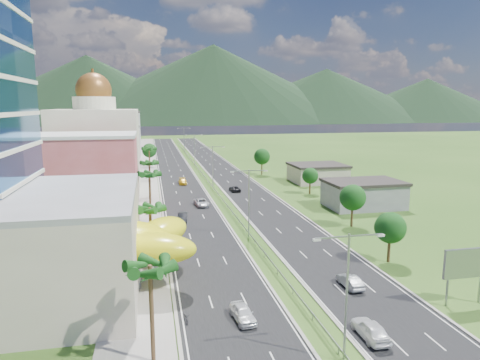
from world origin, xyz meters
TOP-DOWN VIEW (x-y plane):
  - ground at (0.00, 0.00)m, footprint 500.00×500.00m
  - road_left at (-7.50, 90.00)m, footprint 11.00×260.00m
  - road_right at (7.50, 90.00)m, footprint 11.00×260.00m
  - sidewalk_left at (-17.00, 90.00)m, footprint 7.00×260.00m
  - median_guardrail at (0.00, 71.99)m, footprint 0.10×216.06m
  - streetlight_median_a at (0.00, -25.00)m, footprint 6.04×0.25m
  - streetlight_median_b at (0.00, 10.00)m, footprint 6.04×0.25m
  - streetlight_median_c at (0.00, 50.00)m, footprint 6.04×0.25m
  - streetlight_median_d at (0.00, 95.00)m, footprint 6.04×0.25m
  - streetlight_median_e at (0.00, 140.00)m, footprint 6.04×0.25m
  - lime_canopy at (-20.00, -4.00)m, footprint 18.00×15.00m
  - pink_shophouse at (-28.00, 32.00)m, footprint 20.00×15.00m
  - domed_building at (-28.00, 55.00)m, footprint 20.00×20.00m
  - midrise_grey at (-27.00, 80.00)m, footprint 16.00×15.00m
  - midrise_beige at (-27.00, 102.00)m, footprint 16.00×15.00m
  - midrise_white at (-27.00, 125.00)m, footprint 16.00×15.00m
  - billboard at (17.00, -18.00)m, footprint 5.20×0.35m
  - shed_near at (28.00, 25.00)m, footprint 15.00×10.00m
  - shed_far at (30.00, 55.00)m, footprint 14.00×12.00m
  - palm_tree_a at (-15.50, -22.00)m, footprint 3.60×3.60m
  - palm_tree_b at (-15.50, 2.00)m, footprint 3.60×3.60m
  - palm_tree_c at (-15.50, 22.00)m, footprint 3.60×3.60m
  - palm_tree_d at (-15.50, 45.00)m, footprint 3.60×3.60m
  - palm_tree_e at (-15.50, 70.00)m, footprint 3.60×3.60m
  - leafy_tree_lfar at (-15.50, 95.00)m, footprint 4.90×4.90m
  - leafy_tree_ra at (16.00, -5.00)m, footprint 4.20×4.20m
  - leafy_tree_rb at (19.00, 12.00)m, footprint 4.55×4.55m
  - leafy_tree_rc at (22.00, 40.00)m, footprint 3.85×3.85m
  - leafy_tree_rd at (18.00, 70.00)m, footprint 4.90×4.90m
  - mountain_ridge at (60.00, 450.00)m, footprint 860.00×140.00m
  - car_white_near_left at (-6.77, -16.62)m, footprint 2.24×4.55m
  - car_dark_left at (-9.84, 21.12)m, footprint 2.14×4.96m
  - car_silver_mid_left at (-4.99, 32.59)m, footprint 3.09×5.75m
  - car_yellow_far_left at (-6.93, 58.89)m, footprint 2.14×5.14m
  - car_white_near_right at (3.95, -22.18)m, footprint 1.97×4.89m
  - car_silver_right at (7.12, -11.56)m, footprint 1.71×4.45m
  - car_dark_far_right at (4.91, 46.44)m, footprint 2.31×4.74m
  - motorcycle at (-12.30, -15.77)m, footprint 0.80×1.83m

SIDE VIEW (x-z plane):
  - ground at x=0.00m, z-range 0.00..0.00m
  - mountain_ridge at x=60.00m, z-range -45.00..45.00m
  - road_left at x=-7.50m, z-range 0.00..0.04m
  - road_right at x=7.50m, z-range 0.00..0.04m
  - sidewalk_left at x=-17.00m, z-range 0.00..0.12m
  - motorcycle at x=-12.30m, z-range 0.04..1.17m
  - median_guardrail at x=0.00m, z-range 0.24..1.00m
  - car_dark_far_right at x=4.91m, z-range 0.04..1.34m
  - car_silver_right at x=7.12m, z-range 0.04..1.49m
  - car_yellow_far_left at x=-6.93m, z-range 0.04..1.52m
  - car_white_near_left at x=-6.77m, z-range 0.04..1.53m
  - car_silver_mid_left at x=-4.99m, z-range 0.04..1.57m
  - car_dark_left at x=-9.84m, z-range 0.04..1.63m
  - car_white_near_right at x=3.95m, z-range 0.04..1.70m
  - shed_far at x=30.00m, z-range 0.00..4.40m
  - shed_near at x=28.00m, z-range 0.00..5.00m
  - leafy_tree_rc at x=22.00m, z-range 1.21..7.54m
  - billboard at x=17.00m, z-range 1.32..7.52m
  - leafy_tree_ra at x=16.00m, z-range 1.33..8.23m
  - lime_canopy at x=-20.00m, z-range 1.29..8.69m
  - leafy_tree_rb at x=19.00m, z-range 1.44..8.92m
  - leafy_tree_lfar at x=-15.50m, z-range 1.55..9.60m
  - leafy_tree_rd at x=18.00m, z-range 1.55..9.60m
  - midrise_beige at x=-27.00m, z-range 0.00..13.00m
  - streetlight_median_a at x=0.00m, z-range 1.25..12.25m
  - streetlight_median_b at x=0.00m, z-range 1.25..12.25m
  - streetlight_median_c at x=0.00m, z-range 1.25..12.25m
  - streetlight_median_d at x=0.00m, z-range 1.25..12.25m
  - streetlight_median_e at x=0.00m, z-range 1.25..12.25m
  - palm_tree_b at x=-15.50m, z-range 3.01..11.11m
  - pink_shophouse at x=-28.00m, z-range 0.00..15.00m
  - palm_tree_d at x=-15.50m, z-range 3.24..11.84m
  - midrise_grey at x=-27.00m, z-range 0.00..16.00m
  - palm_tree_a at x=-15.50m, z-range 3.47..12.57m
  - palm_tree_e at x=-15.50m, z-range 3.61..13.01m
  - palm_tree_c at x=-15.50m, z-range 3.70..13.30m
  - midrise_white at x=-27.00m, z-range 0.00..18.00m
  - domed_building at x=-28.00m, z-range -3.00..25.70m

